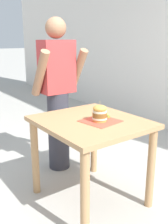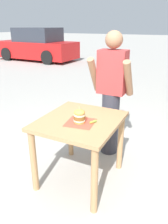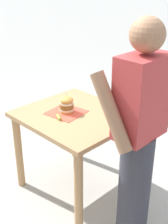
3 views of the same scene
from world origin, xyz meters
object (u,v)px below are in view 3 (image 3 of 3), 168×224
at_px(patio_table, 76,128).
at_px(pickle_spear, 59,117).
at_px(diner_across_table, 138,137).
at_px(sandwich, 67,104).

relative_size(patio_table, pickle_spear, 11.18).
height_order(patio_table, diner_across_table, diner_across_table).
bearing_deg(diner_across_table, pickle_spear, -84.54).
relative_size(pickle_spear, diner_across_table, 0.05).
distance_m(patio_table, sandwich, 0.24).
xyz_separation_m(pickle_spear, diner_across_table, (-0.07, 0.75, 0.09)).
relative_size(patio_table, sandwich, 5.15).
bearing_deg(patio_table, sandwich, -66.13).
distance_m(sandwich, diner_across_table, 0.81).
xyz_separation_m(patio_table, sandwich, (0.04, -0.08, 0.22)).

